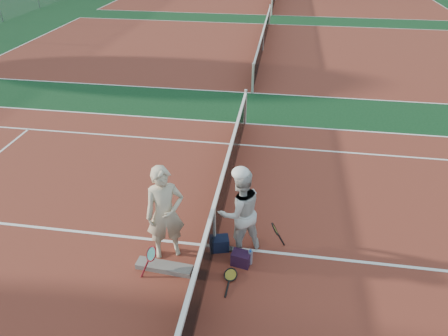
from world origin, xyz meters
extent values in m
plane|color=#0D3318|center=(0.00, 0.00, 0.00)|extent=(130.00, 130.00, 0.00)
cube|color=maroon|center=(0.00, 0.00, 0.00)|extent=(23.77, 10.97, 0.01)
cube|color=maroon|center=(0.00, 13.50, 0.00)|extent=(23.77, 10.97, 0.01)
cube|color=maroon|center=(0.00, 27.00, 0.00)|extent=(23.77, 10.97, 0.01)
imported|color=beige|center=(-0.84, -0.30, 0.95)|extent=(0.82, 0.70, 1.90)
imported|color=silver|center=(0.46, 0.07, 0.87)|extent=(1.07, 1.01, 1.75)
cube|color=black|center=(0.10, -0.06, 0.14)|extent=(0.41, 0.33, 0.28)
cube|color=black|center=(0.56, -0.38, 0.14)|extent=(0.37, 0.29, 0.27)
cube|color=slate|center=(-0.80, -0.72, 0.05)|extent=(1.05, 0.32, 0.11)
cylinder|color=#C7E6FC|center=(0.72, -0.34, 0.15)|extent=(0.09, 0.09, 0.30)
camera|label=1|loc=(1.04, -5.64, 5.44)|focal=32.00mm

